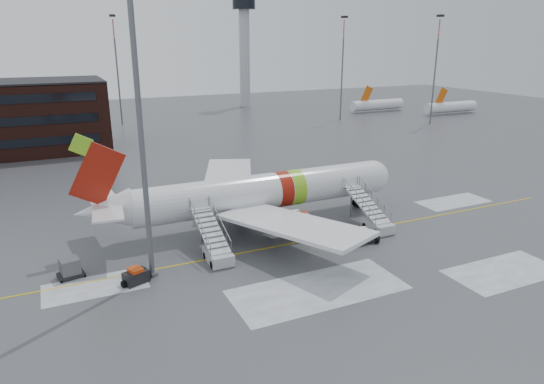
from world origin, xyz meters
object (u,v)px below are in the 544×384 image
pushback_tug (364,236)px  airstair_fwd (374,219)px  airliner (256,193)px  baggage_tractor (136,277)px  uld_container (70,269)px  airstair_aft (215,248)px  light_mast_near (138,101)px

pushback_tug → airstair_fwd: bearing=40.5°
airliner → baggage_tractor: size_ratio=13.16×
pushback_tug → uld_container: uld_container is taller
airstair_aft → pushback_tug: bearing=-9.9°
airliner → pushback_tug: airliner is taller
pushback_tug → baggage_tractor: size_ratio=0.99×
airliner → airstair_aft: size_ratio=4.55×
airstair_fwd → uld_container: (-29.46, 1.64, -0.29)m
airliner → light_mast_near: bearing=-149.6°
uld_container → light_mast_near: 15.29m
uld_container → airliner: bearing=14.5°
airstair_fwd → pushback_tug: bearing=-139.5°
airstair_aft → light_mast_near: size_ratio=0.27×
airstair_fwd → airstair_aft: size_ratio=1.00×
airliner → baggage_tractor: airliner is taller
airstair_aft → light_mast_near: light_mast_near is taller
airstair_fwd → baggage_tractor: (-24.69, -1.67, -0.51)m
airstair_fwd → light_mast_near: 26.86m
airstair_fwd → pushback_tug: 3.90m
pushback_tug → baggage_tractor: pushback_tug is taller
airstair_fwd → airstair_aft: same height
airstair_aft → baggage_tractor: bearing=-167.2°
airliner → airstair_aft: (-6.77, -6.54, -2.35)m
airliner → airstair_fwd: (10.57, -6.54, -2.35)m
pushback_tug → light_mast_near: size_ratio=0.09×
light_mast_near → pushback_tug: bearing=-4.5°
airstair_fwd → light_mast_near: size_ratio=0.27×
pushback_tug → light_mast_near: 24.64m
light_mast_near → uld_container: bearing=157.8°
baggage_tractor → airstair_aft: bearing=12.8°
uld_container → baggage_tractor: bearing=-34.7°
airstair_aft → uld_container: (-12.12, 1.64, -0.29)m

